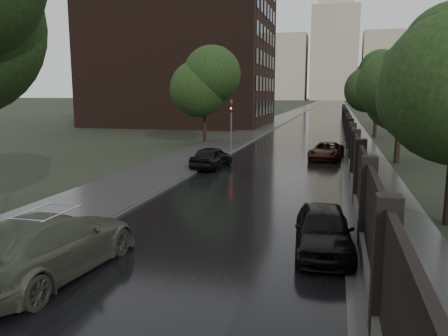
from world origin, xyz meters
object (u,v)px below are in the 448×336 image
at_px(tree_right_b, 401,86).
at_px(car_right_far, 326,151).
at_px(car_right_near, 323,229).
at_px(tree_right_c, 377,89).
at_px(volga_sedan, 48,245).
at_px(hatchback_left, 212,157).
at_px(tree_left_far, 204,85).
at_px(traffic_light, 231,121).

xyz_separation_m(tree_right_b, car_right_far, (-4.48, 0.33, -4.35)).
xyz_separation_m(tree_right_b, car_right_near, (-4.10, -17.77, -4.28)).
bearing_deg(tree_right_b, tree_right_c, 90.00).
height_order(volga_sedan, hatchback_left, volga_sedan).
height_order(tree_right_b, car_right_near, tree_right_b).
xyz_separation_m(tree_right_b, volga_sedan, (-10.61, -21.14, -4.16)).
bearing_deg(hatchback_left, tree_right_b, -150.34).
bearing_deg(car_right_near, volga_sedan, -157.17).
bearing_deg(hatchback_left, tree_left_far, -65.67).
relative_size(tree_right_c, car_right_far, 1.63).
distance_m(traffic_light, hatchback_left, 8.17).
xyz_separation_m(tree_right_b, tree_right_c, (0.00, 18.00, 0.00)).
height_order(tree_left_far, hatchback_left, tree_left_far).
bearing_deg(tree_right_c, car_right_far, -104.22).
relative_size(tree_left_far, traffic_light, 1.85).
bearing_deg(traffic_light, car_right_far, -19.98).
height_order(tree_left_far, traffic_light, tree_left_far).
bearing_deg(tree_right_b, car_right_far, 175.75).
distance_m(tree_left_far, volga_sedan, 29.88).
xyz_separation_m(volga_sedan, car_right_near, (6.51, 3.37, -0.12)).
height_order(tree_left_far, car_right_near, tree_left_far).
distance_m(traffic_light, car_right_far, 8.00).
distance_m(tree_right_b, car_right_near, 18.73).
bearing_deg(tree_right_c, traffic_light, -128.18).
distance_m(tree_right_c, car_right_far, 18.74).
bearing_deg(car_right_far, car_right_near, -81.64).
bearing_deg(tree_right_b, car_right_near, -102.99).
bearing_deg(traffic_light, tree_right_c, 51.82).
height_order(car_right_near, car_right_far, car_right_near).
distance_m(hatchback_left, car_right_far, 8.48).
relative_size(traffic_light, volga_sedan, 0.73).
height_order(tree_right_c, traffic_light, tree_right_c).
bearing_deg(tree_left_far, car_right_far, -34.82).
distance_m(tree_right_b, tree_right_c, 18.00).
distance_m(tree_right_b, car_right_far, 6.25).
height_order(volga_sedan, car_right_far, volga_sedan).
height_order(tree_right_c, hatchback_left, tree_right_c).
xyz_separation_m(hatchback_left, car_right_far, (6.62, 5.29, -0.08)).
bearing_deg(tree_right_c, hatchback_left, -115.80).
xyz_separation_m(tree_left_far, tree_right_c, (15.50, 10.00, -0.29)).
height_order(tree_right_b, car_right_far, tree_right_b).
distance_m(tree_left_far, hatchback_left, 14.43).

